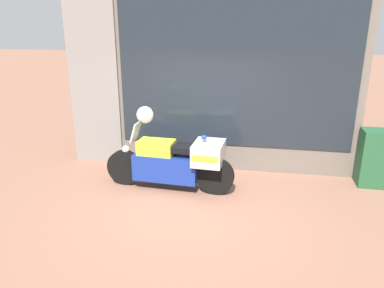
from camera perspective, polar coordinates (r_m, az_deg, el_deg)
name	(u,v)px	position (r m, az deg, el deg)	size (l,w,h in m)	color
ground_plane	(193,207)	(6.41, 0.10, -9.64)	(60.00, 60.00, 0.00)	#8E604C
shop_building	(188,69)	(7.76, -0.58, 11.41)	(5.95, 0.55, 4.11)	#6B6056
window_display	(231,146)	(8.04, 5.96, -0.30)	(4.42, 0.30, 1.83)	slate
paramedic_motorcycle	(176,161)	(6.84, -2.41, -2.65)	(2.44, 0.69, 1.25)	black
utility_cabinet	(379,158)	(7.84, 26.65, -1.98)	(0.72, 0.45, 1.09)	#235633
white_helmet	(145,115)	(6.76, -7.18, 4.45)	(0.30, 0.30, 0.30)	white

